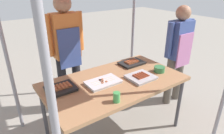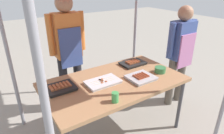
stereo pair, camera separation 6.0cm
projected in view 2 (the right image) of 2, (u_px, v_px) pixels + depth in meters
name	position (u px, v px, depth m)	size (l,w,h in m)	color
ground_plane	(114.00, 131.00, 2.55)	(18.00, 18.00, 0.00)	gray
stall_table	(114.00, 84.00, 2.26)	(1.60, 0.90, 0.75)	#9E724C
tray_grilled_sausages	(141.00, 77.00, 2.27)	(0.30, 0.27, 0.05)	#ADADB2
tray_meat_skewers	(103.00, 82.00, 2.17)	(0.38, 0.24, 0.04)	silver
tray_pork_links	(60.00, 88.00, 2.05)	(0.30, 0.25, 0.05)	black
tray_spring_rolls	(133.00, 63.00, 2.65)	(0.33, 0.23, 0.06)	black
condiment_bowl	(160.00, 70.00, 2.42)	(0.13, 0.13, 0.07)	#33723F
drink_cup_near_edge	(115.00, 97.00, 1.83)	(0.07, 0.07, 0.10)	#3F994C
vendor_woman	(68.00, 46.00, 2.65)	(0.52, 0.23, 1.65)	black
customer_nearby	(180.00, 50.00, 2.82)	(0.52, 0.22, 1.50)	#595147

